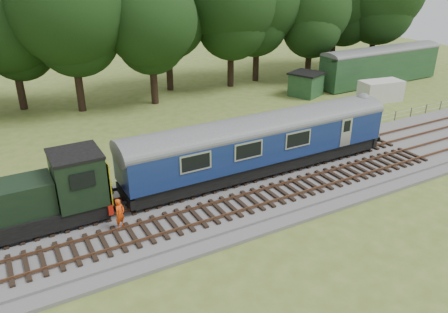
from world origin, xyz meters
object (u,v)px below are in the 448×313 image
shunter_loco (23,203)px  worker (120,214)px  caravan (380,91)px  parked_coach (381,63)px  dmu_railcar (261,139)px

shunter_loco → worker: shunter_loco is taller
worker → caravan: caravan is taller
shunter_loco → parked_coach: size_ratio=0.56×
parked_coach → caravan: 7.50m
worker → parked_coach: bearing=-12.2°
dmu_railcar → caravan: dmu_railcar is taller
shunter_loco → caravan: size_ratio=2.12×
shunter_loco → worker: size_ratio=5.41×
dmu_railcar → parked_coach: dmu_railcar is taller
parked_coach → dmu_railcar: bearing=-152.5°
shunter_loco → worker: bearing=-25.6°
dmu_railcar → parked_coach: size_ratio=1.13×
shunter_loco → parked_coach: bearing=19.0°
worker → parked_coach: size_ratio=0.10×
dmu_railcar → shunter_loco: dmu_railcar is taller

